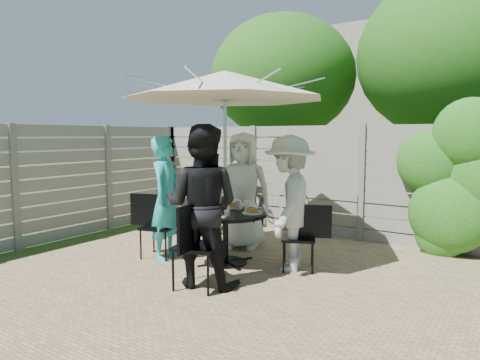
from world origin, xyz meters
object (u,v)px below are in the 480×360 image
Objects in this scene: person_back at (243,191)px; coffee_cup at (238,205)px; chair_right at (299,251)px; person_right at (289,203)px; umbrella at (225,85)px; glass_back at (224,203)px; plate_back at (234,206)px; chair_front at (198,263)px; plate_left at (199,209)px; plate_front at (216,215)px; chair_left at (158,239)px; syrup_jug at (222,205)px; chair_back at (245,227)px; plate_right at (252,212)px; glass_right at (247,206)px; person_front at (202,206)px; glass_front at (227,211)px; person_left at (167,198)px; bicycle at (245,200)px; patio_table at (225,228)px.

coffee_cup is (0.28, -0.55, -0.11)m from person_back.
chair_right is 0.61m from person_right.
umbrella is 1.57m from glass_back.
plate_back is 1.86× the size of glass_back.
chair_front is (0.54, -1.71, -0.57)m from person_back.
plate_left is 0.37m from glass_back.
person_right reaches higher than plate_front.
person_right is (1.71, 0.54, 0.58)m from chair_left.
chair_front is 1.32m from glass_back.
syrup_jug reaches higher than plate_front.
umbrella is at bearing 4.78° from chair_back.
plate_right is 0.53m from glass_back.
coffee_cup is (0.32, -0.68, 0.45)m from chair_back.
person_front is at bearing -87.90° from glass_right.
chair_left is at bearing -162.38° from plate_right.
person_right reaches higher than syrup_jug.
chair_left is 0.49× the size of person_front.
person_back is 1.10m from glass_front.
person_left is at bearing -138.93° from plate_back.
chair_right is at bearing 17.80° from plate_right.
umbrella is at bearing -7.83° from chair_right.
plate_right is 0.37m from glass_front.
person_right is at bearing -45.00° from person_back.
plate_right is 0.43m from syrup_jug.
plate_front is at bearing -90.00° from person_front.
plate_right is (0.59, -0.68, -0.15)m from person_back.
umbrella is at bearing -50.38° from glass_back.
plate_back is at bearing 107.62° from plate_front.
glass_front is at bearing -100.42° from person_front.
chair_front is at bearing -72.46° from plate_front.
bicycle is (-1.21, 1.68, -0.17)m from plate_right.
person_front is 6.93× the size of plate_front.
person_front is 0.92m from plate_right.
patio_table is 8.25× the size of syrup_jug.
person_left is 0.49m from plate_left.
coffee_cup is at bearing 97.84° from plate_front.
plate_left is at bearing -136.82° from coffee_cup.
person_back is at bearing 103.22° from syrup_jug.
syrup_jug is at bearing -86.28° from person_left.
umbrella is at bearing 153.43° from patio_table.
chair_left reaches higher than plate_left.
syrup_jug is at bearing -48.64° from bicycle.
umbrella reaches higher than person_left.
plate_left is 0.72m from plate_right.
patio_table is at bearing -140.38° from glass_right.
syrup_jug reaches higher than plate_back.
chair_left is at bearing -7.89° from chair_right.
glass_back is (-1.10, -0.08, 0.51)m from chair_right.
person_front is 1.18m from person_right.
glass_front and glass_right have the same top height.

